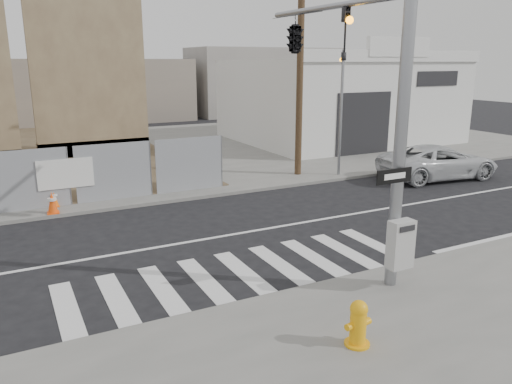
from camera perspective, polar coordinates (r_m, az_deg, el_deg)
name	(u,v)px	position (r m, az deg, el deg)	size (l,w,h in m)	color
ground	(205,239)	(14.21, -5.90, -5.41)	(100.00, 100.00, 0.00)	black
sidewalk_far	(106,156)	(27.32, -16.75, 4.00)	(50.00, 20.00, 0.12)	slate
signal_pole	(325,65)	(12.70, 7.94, 14.16)	(0.96, 5.87, 7.00)	gray
far_signal_pole	(342,95)	(21.36, 9.77, 10.82)	(0.16, 0.20, 5.60)	gray
concrete_wall_right	(91,91)	(26.93, -18.37, 10.86)	(5.50, 1.30, 8.00)	brown
auto_shop	(338,100)	(31.69, 9.36, 10.36)	(12.00, 10.20, 5.95)	silver
utility_pole_right	(300,52)	(21.21, 5.09, 15.60)	(1.60, 0.28, 10.00)	#4F3B25
fire_hydrant	(358,323)	(9.01, 11.59, -14.47)	(0.52, 0.51, 0.84)	#F2A50D
suv	(438,162)	(22.63, 20.12, 3.27)	(2.38, 5.15, 1.43)	silver
traffic_cone_c	(52,203)	(17.30, -22.26, -1.13)	(0.39, 0.39, 0.72)	#FF4F0D
traffic_cone_d	(54,198)	(18.08, -22.09, -0.62)	(0.37, 0.37, 0.62)	#FF650D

